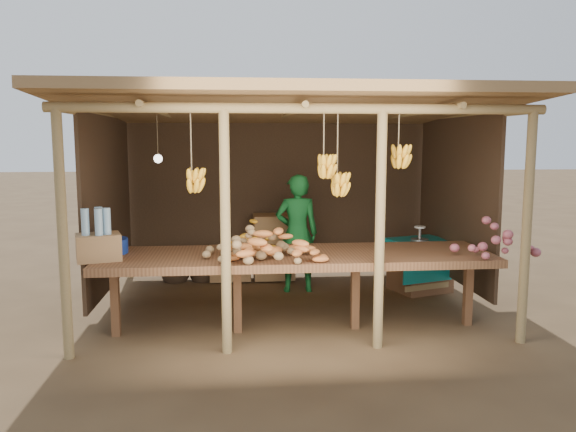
{
  "coord_description": "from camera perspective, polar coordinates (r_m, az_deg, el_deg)",
  "views": [
    {
      "loc": [
        -0.61,
        -6.44,
        1.92
      ],
      "look_at": [
        0.0,
        0.0,
        1.05
      ],
      "focal_mm": 35.0,
      "sensor_mm": 36.0,
      "label": 1
    }
  ],
  "objects": [
    {
      "name": "ground",
      "position": [
        6.75,
        0.0,
        -8.87
      ],
      "size": [
        60.0,
        60.0,
        0.0
      ],
      "primitive_type": "plane",
      "color": "brown",
      "rests_on": "ground"
    },
    {
      "name": "stall_structure",
      "position": [
        6.46,
        -0.09,
        7.62
      ],
      "size": [
        4.7,
        3.5,
        2.43
      ],
      "color": "#93794C",
      "rests_on": "ground"
    },
    {
      "name": "counter",
      "position": [
        5.65,
        0.91,
        -4.41
      ],
      "size": [
        3.9,
        1.05,
        0.8
      ],
      "color": "brown",
      "rests_on": "ground"
    },
    {
      "name": "potato_heap",
      "position": [
        5.32,
        -3.88,
        -2.53
      ],
      "size": [
        0.89,
        0.58,
        0.36
      ],
      "primitive_type": null,
      "rotation": [
        0.0,
        0.0,
        -0.08
      ],
      "color": "olive",
      "rests_on": "counter"
    },
    {
      "name": "sweet_potato_heap",
      "position": [
        5.35,
        -1.24,
        -2.49
      ],
      "size": [
        0.97,
        0.68,
        0.35
      ],
      "primitive_type": null,
      "rotation": [
        0.0,
        0.0,
        -0.17
      ],
      "color": "#C56E32",
      "rests_on": "counter"
    },
    {
      "name": "onion_heap",
      "position": [
        5.84,
        19.67,
        -2.05
      ],
      "size": [
        0.94,
        0.64,
        0.36
      ],
      "primitive_type": null,
      "rotation": [
        0.0,
        0.0,
        0.15
      ],
      "color": "#AB535E",
      "rests_on": "counter"
    },
    {
      "name": "banana_pile",
      "position": [
        5.81,
        -3.82,
        -1.75
      ],
      "size": [
        0.56,
        0.39,
        0.34
      ],
      "primitive_type": null,
      "rotation": [
        0.0,
        0.0,
        0.17
      ],
      "color": "gold",
      "rests_on": "counter"
    },
    {
      "name": "tomato_basin",
      "position": [
        5.9,
        -17.96,
        -2.76
      ],
      "size": [
        0.42,
        0.42,
        0.22
      ],
      "rotation": [
        0.0,
        0.0,
        0.33
      ],
      "color": "navy",
      "rests_on": "counter"
    },
    {
      "name": "bottle_box",
      "position": [
        5.57,
        -18.73,
        -2.34
      ],
      "size": [
        0.47,
        0.42,
        0.5
      ],
      "color": "#986E44",
      "rests_on": "counter"
    },
    {
      "name": "vendor",
      "position": [
        7.13,
        0.92,
        -1.77
      ],
      "size": [
        0.55,
        0.37,
        1.5
      ],
      "primitive_type": "imported",
      "rotation": [
        0.0,
        0.0,
        3.15
      ],
      "color": "#186C2C",
      "rests_on": "ground"
    },
    {
      "name": "tarp_crate",
      "position": [
        7.43,
        13.26,
        -4.71
      ],
      "size": [
        0.88,
        0.81,
        0.86
      ],
      "color": "brown",
      "rests_on": "ground"
    },
    {
      "name": "carton_stack",
      "position": [
        7.8,
        -2.95,
        -3.66
      ],
      "size": [
        1.17,
        0.45,
        0.89
      ],
      "color": "#986E44",
      "rests_on": "ground"
    },
    {
      "name": "burlap_sacks",
      "position": [
        7.85,
        -10.0,
        -4.77
      ],
      "size": [
        0.8,
        0.42,
        0.57
      ],
      "color": "#402D1E",
      "rests_on": "ground"
    }
  ]
}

